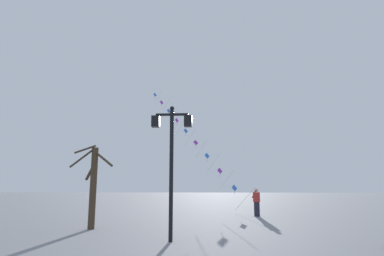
{
  "coord_description": "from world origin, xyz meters",
  "views": [
    {
      "loc": [
        -1.11,
        -1.42,
        1.82
      ],
      "look_at": [
        -2.42,
        22.82,
        6.33
      ],
      "focal_mm": 29.62,
      "sensor_mm": 36.0,
      "label": 1
    }
  ],
  "objects_px": {
    "twin_lantern_lamp_post": "(172,146)",
    "bare_tree": "(93,184)",
    "kite_train": "(189,135)",
    "kite_flyer": "(257,202)"
  },
  "relations": [
    {
      "from": "twin_lantern_lamp_post",
      "to": "bare_tree",
      "type": "relative_size",
      "value": 1.27
    },
    {
      "from": "twin_lantern_lamp_post",
      "to": "bare_tree",
      "type": "height_order",
      "value": "twin_lantern_lamp_post"
    },
    {
      "from": "bare_tree",
      "to": "kite_train",
      "type": "bearing_deg",
      "value": 76.1
    },
    {
      "from": "kite_flyer",
      "to": "bare_tree",
      "type": "distance_m",
      "value": 10.39
    },
    {
      "from": "bare_tree",
      "to": "kite_flyer",
      "type": "bearing_deg",
      "value": 38.29
    },
    {
      "from": "kite_train",
      "to": "bare_tree",
      "type": "distance_m",
      "value": 14.99
    },
    {
      "from": "kite_train",
      "to": "bare_tree",
      "type": "xyz_separation_m",
      "value": [
        -3.44,
        -13.91,
        -4.4
      ]
    },
    {
      "from": "twin_lantern_lamp_post",
      "to": "kite_train",
      "type": "bearing_deg",
      "value": 91.4
    },
    {
      "from": "kite_flyer",
      "to": "twin_lantern_lamp_post",
      "type": "bearing_deg",
      "value": 123.47
    },
    {
      "from": "twin_lantern_lamp_post",
      "to": "kite_flyer",
      "type": "xyz_separation_m",
      "value": [
        4.26,
        9.39,
        -2.35
      ]
    }
  ]
}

